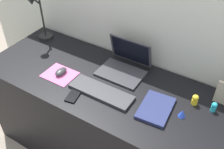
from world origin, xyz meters
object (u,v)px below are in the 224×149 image
(notebook_pad, at_px, (156,108))
(toy_figurine_cyan, at_px, (214,107))
(cell_phone, at_px, (74,95))
(toy_figurine_blue, at_px, (182,113))
(toy_figurine_yellow, at_px, (195,100))
(keyboard, at_px, (101,92))
(mouse, at_px, (61,72))
(laptop, at_px, (125,63))
(desk_lamp, at_px, (40,20))

(notebook_pad, bearing_deg, toy_figurine_cyan, 25.31)
(cell_phone, height_order, toy_figurine_blue, toy_figurine_blue)
(notebook_pad, xyz_separation_m, toy_figurine_yellow, (0.17, 0.16, 0.02))
(cell_phone, bearing_deg, toy_figurine_cyan, 11.86)
(keyboard, bearing_deg, mouse, 177.76)
(cell_phone, xyz_separation_m, toy_figurine_cyan, (0.75, 0.32, 0.03))
(laptop, height_order, toy_figurine_cyan, laptop)
(cell_phone, bearing_deg, desk_lamp, 136.57)
(desk_lamp, bearing_deg, notebook_pad, -11.85)
(desk_lamp, xyz_separation_m, notebook_pad, (1.07, -0.23, -0.16))
(keyboard, height_order, toy_figurine_blue, toy_figurine_blue)
(laptop, relative_size, keyboard, 0.73)
(notebook_pad, bearing_deg, toy_figurine_blue, 6.38)
(keyboard, relative_size, toy_figurine_blue, 8.81)
(laptop, bearing_deg, keyboard, -91.91)
(keyboard, relative_size, toy_figurine_yellow, 6.09)
(cell_phone, relative_size, notebook_pad, 0.53)
(toy_figurine_blue, bearing_deg, toy_figurine_yellow, 78.01)
(toy_figurine_blue, relative_size, toy_figurine_yellow, 0.69)
(notebook_pad, height_order, toy_figurine_cyan, toy_figurine_cyan)
(keyboard, distance_m, notebook_pad, 0.34)
(mouse, relative_size, toy_figurine_cyan, 1.56)
(notebook_pad, bearing_deg, desk_lamp, 163.43)
(keyboard, relative_size, mouse, 4.27)
(cell_phone, xyz_separation_m, desk_lamp, (-0.61, 0.38, 0.17))
(toy_figurine_yellow, bearing_deg, mouse, -166.77)
(toy_figurine_cyan, distance_m, toy_figurine_yellow, 0.11)
(laptop, xyz_separation_m, notebook_pad, (0.33, -0.23, -0.04))
(laptop, relative_size, mouse, 3.12)
(cell_phone, distance_m, toy_figurine_cyan, 0.81)
(laptop, xyz_separation_m, toy_figurine_yellow, (0.50, -0.07, -0.02))
(laptop, height_order, toy_figurine_blue, laptop)
(laptop, relative_size, desk_lamp, 0.82)
(laptop, distance_m, toy_figurine_cyan, 0.62)
(laptop, distance_m, notebook_pad, 0.40)
(keyboard, xyz_separation_m, cell_phone, (-0.13, -0.11, -0.01))
(desk_lamp, bearing_deg, mouse, -32.91)
(desk_lamp, bearing_deg, toy_figurine_yellow, -3.03)
(toy_figurine_cyan, bearing_deg, mouse, -168.06)
(cell_phone, distance_m, desk_lamp, 0.74)
(mouse, bearing_deg, toy_figurine_yellow, 13.23)
(desk_lamp, relative_size, notebook_pad, 1.52)
(cell_phone, height_order, toy_figurine_yellow, toy_figurine_yellow)
(keyboard, xyz_separation_m, desk_lamp, (-0.73, 0.28, 0.16))
(desk_lamp, distance_m, notebook_pad, 1.11)
(cell_phone, height_order, notebook_pad, notebook_pad)
(mouse, height_order, toy_figurine_cyan, toy_figurine_cyan)
(keyboard, height_order, cell_phone, keyboard)
(laptop, bearing_deg, toy_figurine_blue, -22.74)
(mouse, distance_m, toy_figurine_yellow, 0.86)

